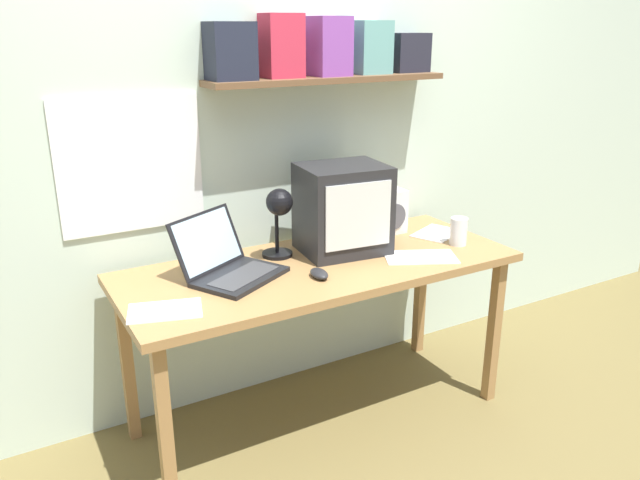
% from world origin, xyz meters
% --- Properties ---
extents(ground_plane, '(12.00, 12.00, 0.00)m').
position_xyz_m(ground_plane, '(0.00, 0.00, 0.00)').
color(ground_plane, brown).
extents(back_wall, '(5.60, 0.24, 2.60)m').
position_xyz_m(back_wall, '(0.00, 0.40, 1.31)').
color(back_wall, silver).
rests_on(back_wall, ground_plane).
extents(corner_desk, '(1.62, 0.65, 0.73)m').
position_xyz_m(corner_desk, '(0.00, 0.00, 0.66)').
color(corner_desk, '#9D7343').
rests_on(corner_desk, ground_plane).
extents(crt_monitor, '(0.38, 0.33, 0.37)m').
position_xyz_m(crt_monitor, '(0.16, 0.08, 0.91)').
color(crt_monitor, '#232326').
rests_on(crt_monitor, corner_desk).
extents(laptop, '(0.45, 0.44, 0.23)m').
position_xyz_m(laptop, '(-0.38, 0.07, 0.79)').
color(laptop, black).
rests_on(laptop, corner_desk).
extents(desk_lamp, '(0.13, 0.18, 0.30)m').
position_xyz_m(desk_lamp, '(-0.12, 0.12, 0.93)').
color(desk_lamp, black).
rests_on(desk_lamp, corner_desk).
extents(juice_glass, '(0.08, 0.08, 0.12)m').
position_xyz_m(juice_glass, '(0.64, -0.10, 0.78)').
color(juice_glass, white).
rests_on(juice_glass, corner_desk).
extents(space_heater, '(0.16, 0.12, 0.20)m').
position_xyz_m(space_heater, '(0.47, 0.19, 0.83)').
color(space_heater, silver).
rests_on(space_heater, corner_desk).
extents(computer_mouse, '(0.07, 0.11, 0.03)m').
position_xyz_m(computer_mouse, '(-0.08, -0.13, 0.74)').
color(computer_mouse, '#232326').
rests_on(computer_mouse, corner_desk).
extents(loose_paper_near_monitor, '(0.27, 0.24, 0.00)m').
position_xyz_m(loose_paper_near_monitor, '(0.66, 0.06, 0.73)').
color(loose_paper_near_monitor, white).
rests_on(loose_paper_near_monitor, corner_desk).
extents(loose_paper_near_laptop, '(0.28, 0.22, 0.00)m').
position_xyz_m(loose_paper_near_laptop, '(-0.68, -0.13, 0.73)').
color(loose_paper_near_laptop, white).
rests_on(loose_paper_near_laptop, corner_desk).
extents(printed_handout, '(0.34, 0.28, 0.00)m').
position_xyz_m(printed_handout, '(0.40, -0.15, 0.73)').
color(printed_handout, silver).
rests_on(printed_handout, corner_desk).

